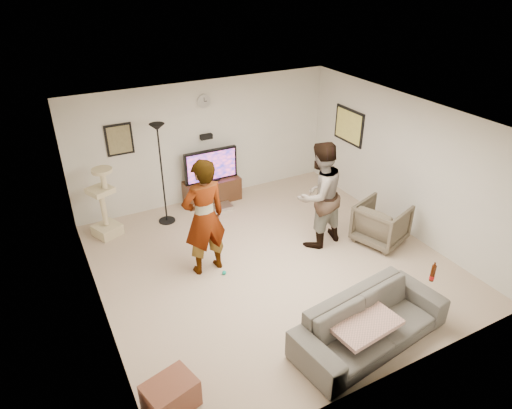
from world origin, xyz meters
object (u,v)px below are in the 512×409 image
tv (211,165)px  side_table (171,395)px  beer_bottle (433,273)px  armchair (381,223)px  person_left (204,218)px  floor_lamp (162,175)px  sofa (371,322)px  person_right (319,195)px  tv_stand (212,191)px  cat_tree (102,203)px

tv → side_table: bearing=-118.4°
beer_bottle → armchair: bearing=67.1°
beer_bottle → person_left: bearing=132.8°
floor_lamp → sofa: bearing=-72.0°
tv → sofa: (0.28, -4.69, -0.50)m
person_left → side_table: (-1.37, -2.26, -0.80)m
tv → side_table: 5.08m
beer_bottle → armchair: beer_bottle is taller
tv → person_right: person_right is taller
floor_lamp → person_left: bearing=-86.8°
tv_stand → floor_lamp: floor_lamp is taller
tv_stand → sofa: size_ratio=0.53×
person_left → armchair: bearing=162.8°
person_left → sofa: person_left is taller
person_left → beer_bottle: (2.32, -2.51, -0.21)m
person_left → side_table: size_ratio=3.46×
tv → sofa: 4.72m
person_left → beer_bottle: person_left is taller
person_left → armchair: size_ratio=2.38×
sofa → cat_tree: bearing=112.5°
sofa → tv: bearing=85.9°
tv_stand → floor_lamp: size_ratio=0.59×
floor_lamp → cat_tree: 1.17m
beer_bottle → floor_lamp: bearing=119.3°
cat_tree → tv: bearing=7.9°
tv → person_right: bearing=-66.2°
floor_lamp → side_table: bearing=-107.3°
tv → person_right: 2.57m
cat_tree → person_right: person_right is taller
side_table → person_left: bearing=58.7°
armchair → side_table: size_ratio=1.45×
person_right → sofa: (-0.75, -2.34, -0.64)m
cat_tree → floor_lamp: bearing=-2.3°
tv → armchair: tv is taller
person_left → side_table: 2.76m
tv_stand → floor_lamp: (-1.12, -0.36, 0.75)m
person_left → sofa: 2.91m
tv_stand → tv: bearing=0.0°
person_right → side_table: (-3.43, -2.09, -0.77)m
cat_tree → sofa: cat_tree is taller
floor_lamp → person_right: 2.94m
floor_lamp → cat_tree: bearing=177.7°
person_left → armchair: person_left is taller
tv → person_left: 2.41m
tv → cat_tree: size_ratio=0.83×
armchair → floor_lamp: bearing=32.8°
beer_bottle → person_right: bearing=96.5°
cat_tree → armchair: (4.33, -2.54, -0.30)m
cat_tree → person_left: bearing=-56.5°
tv_stand → side_table: bearing=-118.4°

